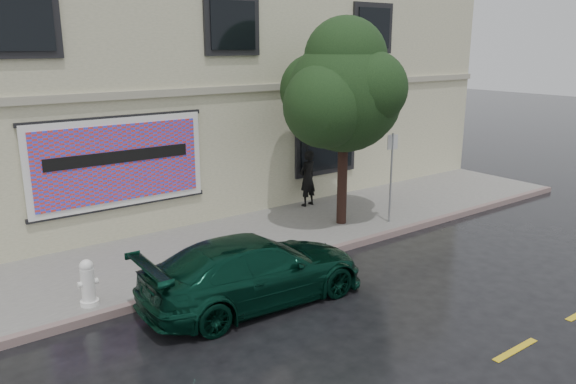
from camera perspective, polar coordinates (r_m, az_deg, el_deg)
ground at (r=11.93m, az=7.55°, el=-8.77°), size 90.00×90.00×0.00m
sidewalk at (r=14.23m, az=-1.61°, el=-4.34°), size 20.00×3.50×0.15m
curb at (r=12.92m, az=2.90°, el=-6.38°), size 20.00×0.18×0.16m
road_marking at (r=10.01m, az=22.10°, el=-14.64°), size 19.00×0.12×0.01m
building at (r=18.48m, az=-12.19°, el=10.64°), size 20.00×8.12×7.00m
billboard at (r=13.72m, az=-16.80°, el=2.87°), size 4.30×0.16×2.20m
car at (r=10.63m, az=-3.41°, el=-7.93°), size 4.46×2.09×1.28m
pedestrian at (r=16.30m, az=2.00°, el=1.41°), size 0.66×0.50×1.63m
umbrella at (r=16.06m, az=2.04°, el=5.54°), size 1.23×1.23×0.74m
street_tree at (r=14.30m, az=5.75°, el=9.73°), size 2.86×2.86×4.79m
fire_hydrant at (r=10.85m, az=-19.67°, el=-8.70°), size 0.36×0.34×0.87m
sign_pole at (r=14.85m, az=10.45°, el=2.33°), size 0.29×0.11×2.38m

